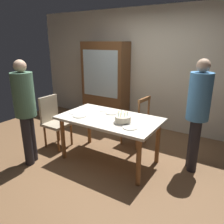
{
  "coord_description": "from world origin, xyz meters",
  "views": [
    {
      "loc": [
        1.77,
        -2.73,
        1.92
      ],
      "look_at": [
        0.05,
        0.0,
        0.86
      ],
      "focal_mm": 35.01,
      "sensor_mm": 36.0,
      "label": 1
    }
  ],
  "objects_px": {
    "dining_table": "(109,123)",
    "plate_near_guest": "(130,127)",
    "plate_near_celebrant": "(80,116)",
    "chair_spindle_back": "(135,122)",
    "person_celebrant": "(25,107)",
    "person_guest": "(198,110)",
    "chair_upholstered": "(54,119)",
    "china_cabinet": "(105,83)",
    "birthday_cake": "(123,119)",
    "plate_far_side": "(112,113)"
  },
  "relations": [
    {
      "from": "plate_far_side",
      "to": "person_celebrant",
      "type": "relative_size",
      "value": 0.13
    },
    {
      "from": "birthday_cake",
      "to": "dining_table",
      "type": "bearing_deg",
      "value": 163.38
    },
    {
      "from": "birthday_cake",
      "to": "plate_near_guest",
      "type": "bearing_deg",
      "value": -32.39
    },
    {
      "from": "chair_spindle_back",
      "to": "china_cabinet",
      "type": "height_order",
      "value": "china_cabinet"
    },
    {
      "from": "birthday_cake",
      "to": "plate_near_celebrant",
      "type": "relative_size",
      "value": 1.27
    },
    {
      "from": "person_guest",
      "to": "china_cabinet",
      "type": "distance_m",
      "value": 2.58
    },
    {
      "from": "dining_table",
      "to": "birthday_cake",
      "type": "height_order",
      "value": "birthday_cake"
    },
    {
      "from": "plate_near_celebrant",
      "to": "chair_upholstered",
      "type": "relative_size",
      "value": 0.23
    },
    {
      "from": "plate_far_side",
      "to": "chair_spindle_back",
      "type": "xyz_separation_m",
      "value": [
        0.17,
        0.57,
        -0.31
      ]
    },
    {
      "from": "plate_near_celebrant",
      "to": "chair_spindle_back",
      "type": "height_order",
      "value": "chair_spindle_back"
    },
    {
      "from": "dining_table",
      "to": "birthday_cake",
      "type": "bearing_deg",
      "value": -16.62
    },
    {
      "from": "plate_near_celebrant",
      "to": "plate_far_side",
      "type": "xyz_separation_m",
      "value": [
        0.36,
        0.41,
        0.0
      ]
    },
    {
      "from": "person_guest",
      "to": "chair_spindle_back",
      "type": "bearing_deg",
      "value": 165.19
    },
    {
      "from": "person_celebrant",
      "to": "plate_near_celebrant",
      "type": "bearing_deg",
      "value": 40.33
    },
    {
      "from": "person_guest",
      "to": "plate_near_guest",
      "type": "bearing_deg",
      "value": -137.64
    },
    {
      "from": "chair_upholstered",
      "to": "person_celebrant",
      "type": "distance_m",
      "value": 0.78
    },
    {
      "from": "chair_upholstered",
      "to": "person_guest",
      "type": "height_order",
      "value": "person_guest"
    },
    {
      "from": "birthday_cake",
      "to": "person_celebrant",
      "type": "xyz_separation_m",
      "value": [
        -1.36,
        -0.65,
        0.14
      ]
    },
    {
      "from": "chair_spindle_back",
      "to": "china_cabinet",
      "type": "distance_m",
      "value": 1.52
    },
    {
      "from": "plate_far_side",
      "to": "china_cabinet",
      "type": "height_order",
      "value": "china_cabinet"
    },
    {
      "from": "china_cabinet",
      "to": "plate_near_celebrant",
      "type": "bearing_deg",
      "value": -68.95
    },
    {
      "from": "person_guest",
      "to": "plate_far_side",
      "type": "bearing_deg",
      "value": -168.35
    },
    {
      "from": "chair_spindle_back",
      "to": "person_guest",
      "type": "relative_size",
      "value": 0.56
    },
    {
      "from": "plate_near_celebrant",
      "to": "chair_spindle_back",
      "type": "bearing_deg",
      "value": 61.63
    },
    {
      "from": "person_guest",
      "to": "china_cabinet",
      "type": "height_order",
      "value": "china_cabinet"
    },
    {
      "from": "dining_table",
      "to": "plate_near_celebrant",
      "type": "relative_size",
      "value": 7.24
    },
    {
      "from": "plate_near_guest",
      "to": "dining_table",
      "type": "bearing_deg",
      "value": 156.87
    },
    {
      "from": "person_celebrant",
      "to": "person_guest",
      "type": "distance_m",
      "value": 2.58
    },
    {
      "from": "chair_spindle_back",
      "to": "dining_table",
      "type": "bearing_deg",
      "value": -96.55
    },
    {
      "from": "person_celebrant",
      "to": "person_guest",
      "type": "height_order",
      "value": "person_guest"
    },
    {
      "from": "plate_near_celebrant",
      "to": "person_celebrant",
      "type": "relative_size",
      "value": 0.13
    },
    {
      "from": "birthday_cake",
      "to": "plate_far_side",
      "type": "bearing_deg",
      "value": 142.04
    },
    {
      "from": "dining_table",
      "to": "plate_far_side",
      "type": "relative_size",
      "value": 7.24
    },
    {
      "from": "person_guest",
      "to": "china_cabinet",
      "type": "relative_size",
      "value": 0.89
    },
    {
      "from": "plate_near_celebrant",
      "to": "chair_upholstered",
      "type": "xyz_separation_m",
      "value": [
        -0.75,
        0.13,
        -0.23
      ]
    },
    {
      "from": "dining_table",
      "to": "plate_near_guest",
      "type": "bearing_deg",
      "value": -23.13
    },
    {
      "from": "dining_table",
      "to": "person_guest",
      "type": "bearing_deg",
      "value": 21.16
    },
    {
      "from": "plate_far_side",
      "to": "plate_near_guest",
      "type": "relative_size",
      "value": 1.0
    },
    {
      "from": "person_celebrant",
      "to": "person_guest",
      "type": "relative_size",
      "value": 0.98
    },
    {
      "from": "chair_upholstered",
      "to": "plate_near_celebrant",
      "type": "bearing_deg",
      "value": -9.58
    },
    {
      "from": "plate_near_guest",
      "to": "person_guest",
      "type": "height_order",
      "value": "person_guest"
    },
    {
      "from": "plate_near_celebrant",
      "to": "person_celebrant",
      "type": "xyz_separation_m",
      "value": [
        -0.62,
        -0.53,
        0.18
      ]
    },
    {
      "from": "plate_far_side",
      "to": "person_guest",
      "type": "distance_m",
      "value": 1.34
    },
    {
      "from": "dining_table",
      "to": "plate_near_guest",
      "type": "height_order",
      "value": "plate_near_guest"
    },
    {
      "from": "plate_far_side",
      "to": "plate_near_guest",
      "type": "bearing_deg",
      "value": -36.22
    },
    {
      "from": "dining_table",
      "to": "plate_far_side",
      "type": "height_order",
      "value": "plate_far_side"
    },
    {
      "from": "plate_far_side",
      "to": "chair_spindle_back",
      "type": "relative_size",
      "value": 0.23
    },
    {
      "from": "dining_table",
      "to": "birthday_cake",
      "type": "xyz_separation_m",
      "value": [
        0.29,
        -0.09,
        0.15
      ]
    },
    {
      "from": "plate_near_guest",
      "to": "person_guest",
      "type": "bearing_deg",
      "value": 42.36
    },
    {
      "from": "person_guest",
      "to": "dining_table",
      "type": "bearing_deg",
      "value": -158.84
    }
  ]
}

